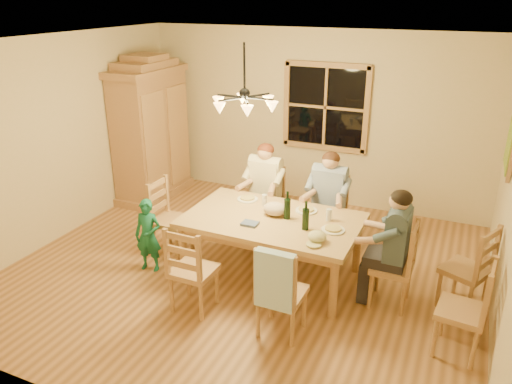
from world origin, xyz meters
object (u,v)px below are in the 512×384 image
at_px(chair_far_left, 265,215).
at_px(wine_bottle_b, 306,215).
at_px(dining_table, 272,226).
at_px(adult_slate_man, 396,234).
at_px(chandelier, 245,102).
at_px(adult_woman, 265,179).
at_px(chair_end_right, 391,279).
at_px(chair_near_left, 194,283).
at_px(armoire, 151,134).
at_px(adult_plaid_man, 329,189).
at_px(wine_bottle_a, 287,205).
at_px(chair_far_right, 327,227).
at_px(chair_spare_back, 463,282).
at_px(chair_near_right, 282,306).
at_px(chair_spare_front, 459,325).
at_px(child, 148,235).
at_px(chair_end_left, 173,231).

distance_m(chair_far_left, wine_bottle_b, 1.55).
bearing_deg(dining_table, adult_slate_man, -0.46).
bearing_deg(chandelier, wine_bottle_b, -8.36).
xyz_separation_m(chandelier, adult_woman, (-0.16, 0.96, -1.24)).
bearing_deg(chair_end_right, chair_near_left, 116.57).
bearing_deg(armoire, adult_plaid_man, -11.63).
relative_size(adult_slate_man, wine_bottle_a, 2.65).
bearing_deg(adult_plaid_man, wine_bottle_a, 75.38).
xyz_separation_m(chair_far_right, adult_plaid_man, (0.00, -0.00, 0.54)).
xyz_separation_m(chandelier, dining_table, (0.34, 0.01, -1.41)).
bearing_deg(wine_bottle_b, dining_table, 164.50).
bearing_deg(chandelier, chair_spare_back, 5.53).
height_order(dining_table, chair_near_right, chair_near_right).
height_order(chair_far_left, adult_plaid_man, adult_plaid_man).
relative_size(chair_far_left, chair_near_right, 1.00).
xyz_separation_m(dining_table, adult_woman, (-0.49, 0.95, 0.18)).
relative_size(adult_plaid_man, chair_spare_front, 0.88).
bearing_deg(adult_slate_man, child, 99.61).
bearing_deg(chair_near_right, chair_near_left, 180.00).
height_order(chandelier, armoire, chandelier).
bearing_deg(chair_end_left, chair_near_right, 63.43).
bearing_deg(adult_slate_man, wine_bottle_b, 97.12).
xyz_separation_m(dining_table, chair_far_right, (0.40, 0.94, -0.36)).
bearing_deg(chair_far_left, chandelier, 99.81).
height_order(armoire, chair_spare_back, armoire).
bearing_deg(adult_slate_man, chair_near_right, 136.74).
distance_m(wine_bottle_a, chair_spare_back, 2.06).
bearing_deg(chair_far_right, chair_near_left, 64.80).
xyz_separation_m(armoire, chair_spare_front, (4.87, -2.16, -0.75)).
distance_m(chair_near_left, adult_slate_man, 2.18).
distance_m(armoire, chair_near_right, 4.19).
bearing_deg(chair_near_left, chair_spare_front, 8.62).
bearing_deg(wine_bottle_a, chair_spare_back, 5.00).
distance_m(chair_near_left, chair_near_right, 1.00).
distance_m(chair_end_right, wine_bottle_b, 1.14).
distance_m(chair_end_left, chair_end_right, 2.78).
height_order(chair_end_left, adult_woman, adult_woman).
xyz_separation_m(chandelier, child, (-1.08, -0.46, -1.62)).
bearing_deg(chair_far_right, wine_bottle_b, 92.80).
bearing_deg(child, armoire, 113.58).
bearing_deg(armoire, chair_near_right, -38.03).
bearing_deg(chair_spare_back, chair_near_right, 150.50).
bearing_deg(chair_near_left, adult_slate_man, 26.57).
relative_size(dining_table, chair_end_right, 2.03).
bearing_deg(adult_slate_man, adult_plaid_man, 46.64).
height_order(dining_table, chair_end_left, chair_end_left).
bearing_deg(armoire, chair_end_left, -49.18).
relative_size(chair_end_left, chair_end_right, 1.00).
bearing_deg(wine_bottle_a, wine_bottle_b, -32.63).
bearing_deg(armoire, chair_far_right, -11.63).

